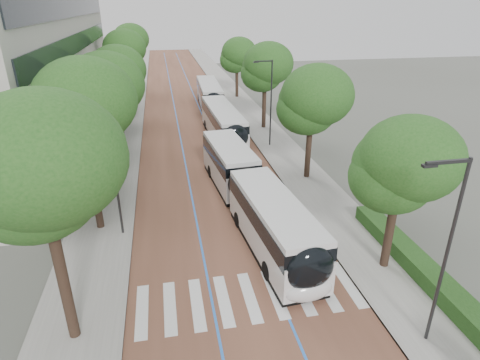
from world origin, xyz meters
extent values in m
plane|color=#51544C|center=(0.00, 0.00, 0.00)|extent=(160.00, 160.00, 0.00)
cube|color=brown|center=(0.00, 40.00, 0.01)|extent=(11.00, 140.00, 0.02)
cube|color=gray|center=(-7.50, 40.00, 0.06)|extent=(4.00, 140.00, 0.12)
cube|color=gray|center=(7.50, 40.00, 0.06)|extent=(4.00, 140.00, 0.12)
cube|color=gray|center=(-5.60, 40.00, 0.06)|extent=(0.20, 140.00, 0.14)
cube|color=gray|center=(5.60, 40.00, 0.06)|extent=(0.20, 140.00, 0.14)
cube|color=silver|center=(-4.80, 1.00, 0.03)|extent=(0.55, 3.60, 0.01)
cube|color=silver|center=(-3.55, 1.00, 0.03)|extent=(0.55, 3.60, 0.01)
cube|color=silver|center=(-2.30, 1.00, 0.03)|extent=(0.55, 3.60, 0.01)
cube|color=silver|center=(-1.05, 1.00, 0.03)|extent=(0.55, 3.60, 0.01)
cube|color=silver|center=(0.20, 1.00, 0.03)|extent=(0.55, 3.60, 0.01)
cube|color=silver|center=(1.45, 1.00, 0.03)|extent=(0.55, 3.60, 0.01)
cube|color=silver|center=(2.70, 1.00, 0.03)|extent=(0.55, 3.60, 0.01)
cube|color=silver|center=(3.95, 1.00, 0.03)|extent=(0.55, 3.60, 0.01)
cube|color=silver|center=(5.20, 1.00, 0.03)|extent=(0.55, 3.60, 0.01)
cube|color=blue|center=(-1.60, 40.00, 0.02)|extent=(0.12, 126.00, 0.01)
cube|color=blue|center=(1.60, 40.00, 0.02)|extent=(0.12, 126.00, 0.01)
cube|color=black|center=(-10.45, 28.00, 3.00)|extent=(0.12, 38.00, 1.60)
cube|color=black|center=(-10.45, 28.00, 6.20)|extent=(0.12, 38.00, 1.60)
cube|color=black|center=(-10.45, 28.00, 9.40)|extent=(0.12, 38.00, 1.60)
cube|color=black|center=(-10.45, 28.00, 12.40)|extent=(0.12, 38.00, 1.60)
cube|color=#173B14|center=(9.10, 0.00, 0.52)|extent=(1.20, 14.00, 0.80)
cylinder|color=#29292B|center=(6.80, -3.00, 4.12)|extent=(0.14, 0.14, 8.00)
cube|color=#29292B|center=(6.00, -3.00, 8.02)|extent=(1.70, 0.12, 0.12)
cube|color=#29292B|center=(5.30, -3.00, 7.94)|extent=(0.50, 0.20, 0.10)
cylinder|color=#29292B|center=(6.80, 22.00, 4.12)|extent=(0.14, 0.14, 8.00)
cube|color=#29292B|center=(6.00, 22.00, 8.02)|extent=(1.70, 0.12, 0.12)
cube|color=#29292B|center=(5.30, 22.00, 7.94)|extent=(0.50, 0.20, 0.10)
cylinder|color=#29292B|center=(-6.10, 8.00, 4.12)|extent=(0.14, 0.14, 8.00)
cylinder|color=black|center=(-7.50, 0.00, 2.64)|extent=(0.44, 0.44, 5.29)
ellipsoid|color=#1D4E19|center=(-7.50, 0.00, 7.45)|extent=(5.58, 5.58, 4.74)
cylinder|color=black|center=(-7.50, 9.00, 2.63)|extent=(0.44, 0.44, 5.26)
ellipsoid|color=#1D4E19|center=(-7.50, 9.00, 7.41)|extent=(5.52, 5.52, 4.69)
cylinder|color=black|center=(-7.50, 18.00, 2.34)|extent=(0.44, 0.44, 4.67)
ellipsoid|color=#1D4E19|center=(-7.50, 18.00, 6.59)|extent=(5.79, 5.79, 4.93)
cylinder|color=black|center=(-7.50, 28.00, 2.21)|extent=(0.44, 0.44, 4.42)
ellipsoid|color=#1D4E19|center=(-7.50, 28.00, 6.22)|extent=(5.58, 5.58, 4.74)
cylinder|color=black|center=(-7.50, 40.00, 2.51)|extent=(0.44, 0.44, 5.01)
ellipsoid|color=#1D4E19|center=(-7.50, 40.00, 7.06)|extent=(5.29, 5.29, 4.50)
cylinder|color=black|center=(-7.50, 55.00, 2.45)|extent=(0.44, 0.44, 4.89)
ellipsoid|color=#1D4E19|center=(-7.50, 55.00, 6.90)|extent=(5.61, 5.61, 4.77)
cylinder|color=black|center=(7.70, 2.00, 1.99)|extent=(0.44, 0.44, 3.97)
ellipsoid|color=#1D4E19|center=(7.70, 2.00, 5.60)|extent=(4.79, 4.79, 4.07)
cylinder|color=black|center=(7.70, 14.00, 2.14)|extent=(0.44, 0.44, 4.28)
ellipsoid|color=#1D4E19|center=(7.70, 14.00, 6.03)|extent=(5.36, 5.36, 4.55)
cylinder|color=black|center=(7.70, 28.00, 2.27)|extent=(0.44, 0.44, 4.53)
ellipsoid|color=#1D4E19|center=(7.70, 28.00, 6.38)|extent=(5.25, 5.25, 4.46)
cylinder|color=black|center=(7.70, 44.00, 2.05)|extent=(0.44, 0.44, 4.10)
ellipsoid|color=#1D4E19|center=(7.70, 44.00, 5.77)|extent=(4.94, 4.94, 4.20)
cylinder|color=black|center=(1.86, 9.66, 1.77)|extent=(2.37, 1.10, 2.30)
cube|color=silver|center=(2.32, 4.55, 1.26)|extent=(3.31, 9.54, 1.82)
cube|color=black|center=(2.32, 4.55, 2.40)|extent=(3.34, 9.36, 0.97)
cube|color=silver|center=(2.32, 4.55, 3.04)|extent=(3.25, 9.35, 0.31)
cube|color=black|center=(2.32, 4.55, 0.17)|extent=(3.23, 9.17, 0.35)
cube|color=silver|center=(1.48, 13.96, 1.26)|extent=(3.17, 7.93, 1.82)
cube|color=black|center=(1.48, 13.96, 2.40)|extent=(3.20, 7.78, 0.97)
cube|color=silver|center=(1.48, 13.96, 3.04)|extent=(3.11, 7.77, 0.31)
cube|color=black|center=(1.48, 13.96, 0.17)|extent=(3.09, 7.62, 0.35)
ellipsoid|color=black|center=(2.71, 0.03, 2.00)|extent=(2.44, 1.30, 2.28)
ellipsoid|color=silver|center=(2.72, -0.02, 0.86)|extent=(2.43, 1.20, 1.14)
cylinder|color=black|center=(1.39, 2.17, 0.50)|extent=(0.39, 1.02, 1.00)
cylinder|color=black|center=(3.64, 2.37, 0.50)|extent=(0.39, 1.02, 1.00)
cylinder|color=black|center=(0.21, 15.52, 0.50)|extent=(0.39, 1.02, 1.00)
cylinder|color=black|center=(2.46, 15.72, 0.50)|extent=(0.39, 1.02, 1.00)
cylinder|color=black|center=(0.92, 7.51, 0.50)|extent=(0.39, 1.02, 1.00)
cylinder|color=black|center=(3.17, 7.71, 0.50)|extent=(0.39, 1.02, 1.00)
cube|color=silver|center=(2.69, 25.11, 1.26)|extent=(2.97, 12.09, 1.82)
cube|color=black|center=(2.69, 25.11, 2.40)|extent=(3.00, 11.85, 0.97)
cube|color=silver|center=(2.69, 25.11, 3.04)|extent=(2.91, 11.85, 0.31)
cube|color=black|center=(2.69, 25.11, 0.17)|extent=(2.90, 11.61, 0.35)
ellipsoid|color=black|center=(2.92, 19.26, 2.00)|extent=(2.39, 1.19, 2.28)
ellipsoid|color=silver|center=(2.92, 19.21, 0.86)|extent=(2.39, 1.09, 1.14)
cylinder|color=black|center=(1.70, 21.47, 0.50)|extent=(0.34, 1.01, 1.00)
cylinder|color=black|center=(3.96, 21.56, 0.50)|extent=(0.34, 1.01, 1.00)
cylinder|color=black|center=(1.41, 28.86, 0.50)|extent=(0.34, 1.01, 1.00)
cylinder|color=black|center=(3.67, 28.95, 0.50)|extent=(0.34, 1.01, 1.00)
cube|color=silver|center=(3.01, 38.73, 1.26)|extent=(2.88, 12.07, 1.82)
cube|color=black|center=(3.01, 38.73, 2.40)|extent=(2.92, 11.84, 0.97)
cube|color=silver|center=(3.01, 38.73, 3.04)|extent=(2.83, 11.83, 0.31)
cube|color=black|center=(3.01, 38.73, 0.17)|extent=(2.82, 11.59, 0.35)
ellipsoid|color=black|center=(2.83, 32.88, 2.00)|extent=(2.38, 1.17, 2.28)
ellipsoid|color=silver|center=(2.82, 32.83, 0.86)|extent=(2.38, 1.07, 1.14)
cylinder|color=black|center=(1.77, 35.16, 0.50)|extent=(0.33, 1.01, 1.00)
cylinder|color=black|center=(4.03, 35.09, 0.50)|extent=(0.33, 1.01, 1.00)
cylinder|color=black|center=(2.01, 42.56, 0.50)|extent=(0.33, 1.01, 1.00)
cylinder|color=black|center=(4.26, 42.49, 0.50)|extent=(0.33, 1.01, 1.00)
camera|label=1|loc=(-3.16, -13.77, 12.86)|focal=30.00mm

